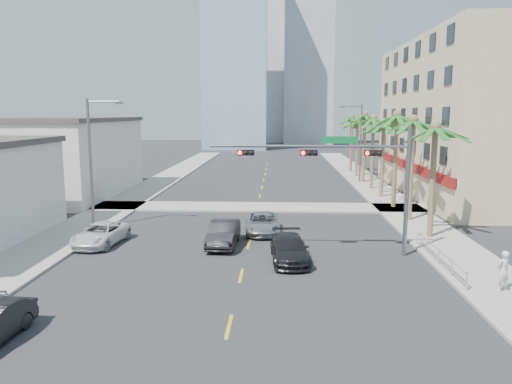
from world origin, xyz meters
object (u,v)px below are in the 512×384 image
Objects in this scene: car_lane_center at (263,223)px; pedestrian at (503,271)px; car_lane_left at (223,233)px; car_lane_right at (290,249)px; traffic_signal_mast at (350,167)px; car_parked_far at (101,234)px.

pedestrian is (11.10, -11.00, 0.40)m from car_lane_center.
car_lane_center is at bearing -69.23° from pedestrian.
car_lane_left is at bearing -54.16° from pedestrian.
car_lane_center is 6.68m from car_lane_right.
pedestrian is (13.37, -7.62, 0.31)m from car_lane_left.
traffic_signal_mast is 9.37m from pedestrian.
traffic_signal_mast is 2.32× the size of car_parked_far.
car_parked_far is 0.99× the size of car_lane_right.
car_lane_left is (-7.28, 1.70, -4.30)m from traffic_signal_mast.
traffic_signal_mast is 2.31× the size of car_lane_right.
car_lane_center is (2.27, 3.38, -0.10)m from car_lane_left.
car_parked_far is 2.60× the size of pedestrian.
car_parked_far is (-14.86, 1.59, -4.40)m from traffic_signal_mast.
pedestrian reaches higher than car_lane_left.
traffic_signal_mast is 8.63m from car_lane_left.
traffic_signal_mast is at bearing 18.40° from car_lane_right.
car_parked_far is at bearing -163.80° from car_lane_center.
pedestrian is (20.94, -7.50, 0.41)m from car_parked_far.
pedestrian is at bearing -29.82° from car_lane_right.
car_lane_right is at bearing -157.53° from traffic_signal_mast.
car_lane_right is at bearing -8.17° from car_parked_far.
traffic_signal_mast reaches higher than car_lane_right.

